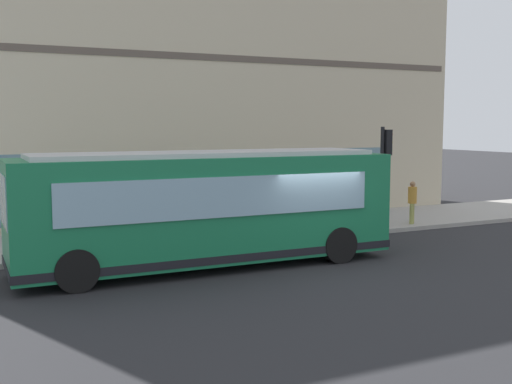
# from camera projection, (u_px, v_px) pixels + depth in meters

# --- Properties ---
(ground) EXTENTS (120.00, 120.00, 0.00)m
(ground) POSITION_uv_depth(u_px,v_px,m) (305.00, 261.00, 17.34)
(ground) COLOR #262628
(sidewalk_curb) EXTENTS (4.50, 40.00, 0.15)m
(sidewalk_curb) POSITION_uv_depth(u_px,v_px,m) (234.00, 232.00, 21.67)
(sidewalk_curb) COLOR #9E9991
(sidewalk_curb) RESTS_ON ground
(building_corner) EXTENTS (7.01, 22.67, 11.35)m
(building_corner) POSITION_uv_depth(u_px,v_px,m) (179.00, 79.00, 26.20)
(building_corner) COLOR beige
(building_corner) RESTS_ON ground
(city_bus_nearside) EXTENTS (2.65, 10.06, 3.07)m
(city_bus_nearside) POSITION_uv_depth(u_px,v_px,m) (207.00, 209.00, 16.52)
(city_bus_nearside) COLOR #197247
(city_bus_nearside) RESTS_ON ground
(traffic_light_near_corner) EXTENTS (0.32, 0.49, 3.55)m
(traffic_light_near_corner) POSITION_uv_depth(u_px,v_px,m) (385.00, 157.00, 22.07)
(traffic_light_near_corner) COLOR black
(traffic_light_near_corner) RESTS_ON sidewalk_curb
(fire_hydrant) EXTENTS (0.35, 0.35, 0.74)m
(fire_hydrant) POSITION_uv_depth(u_px,v_px,m) (346.00, 213.00, 23.12)
(fire_hydrant) COLOR gold
(fire_hydrant) RESTS_ON sidewalk_curb
(pedestrian_near_hydrant) EXTENTS (0.32, 0.32, 1.70)m
(pedestrian_near_hydrant) POSITION_uv_depth(u_px,v_px,m) (117.00, 209.00, 19.62)
(pedestrian_near_hydrant) COLOR #B23338
(pedestrian_near_hydrant) RESTS_ON sidewalk_curb
(pedestrian_by_light_pole) EXTENTS (0.32, 0.32, 1.73)m
(pedestrian_by_light_pole) POSITION_uv_depth(u_px,v_px,m) (293.00, 196.00, 23.03)
(pedestrian_by_light_pole) COLOR gold
(pedestrian_by_light_pole) RESTS_ON sidewalk_curb
(pedestrian_walking_along_curb) EXTENTS (0.32, 0.32, 1.57)m
(pedestrian_walking_along_curb) POSITION_uv_depth(u_px,v_px,m) (412.00, 200.00, 22.84)
(pedestrian_walking_along_curb) COLOR #99994C
(pedestrian_walking_along_curb) RESTS_ON sidewalk_curb
(pedestrian_near_building_entrance) EXTENTS (0.32, 0.32, 1.77)m
(pedestrian_near_building_entrance) POSITION_uv_depth(u_px,v_px,m) (349.00, 189.00, 25.17)
(pedestrian_near_building_entrance) COLOR black
(pedestrian_near_building_entrance) RESTS_ON sidewalk_curb
(newspaper_vending_box) EXTENTS (0.44, 0.43, 0.90)m
(newspaper_vending_box) POSITION_uv_depth(u_px,v_px,m) (227.00, 216.00, 21.72)
(newspaper_vending_box) COLOR #BF3F19
(newspaper_vending_box) RESTS_ON sidewalk_curb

